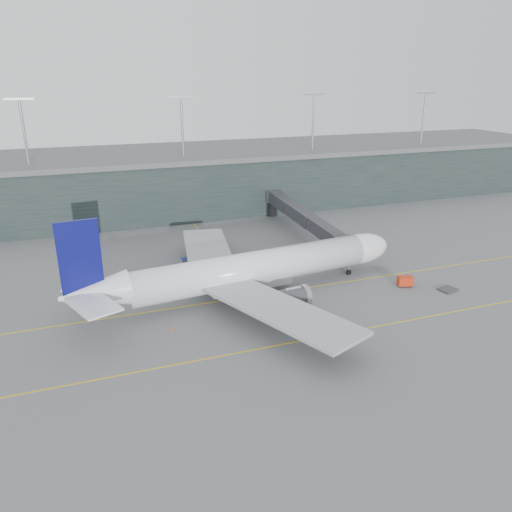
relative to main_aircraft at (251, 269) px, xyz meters
name	(u,v)px	position (x,y,z in m)	size (l,w,h in m)	color
ground	(220,290)	(-4.27, 3.42, -4.49)	(320.00, 320.00, 0.00)	#5C5C61
taxiline_a	(227,300)	(-4.27, -0.58, -4.48)	(160.00, 0.25, 0.02)	gold
taxiline_b	(263,348)	(-4.27, -16.58, -4.48)	(160.00, 0.25, 0.02)	gold
taxiline_lead_main	(217,250)	(0.73, 23.42, -4.48)	(0.25, 60.00, 0.02)	gold
terminal	(158,180)	(-4.27, 61.42, 3.13)	(240.00, 36.00, 29.00)	#1D2827
main_aircraft	(251,269)	(0.00, 0.00, 0.00)	(57.09, 53.32, 16.00)	white
jet_bridge	(295,213)	(20.21, 27.35, 0.57)	(6.12, 44.50, 6.76)	#303035
gse_cart	(405,281)	(25.94, -5.67, -3.55)	(2.84, 2.25, 1.69)	red
baggage_dolly	(448,289)	(31.61, -9.70, -4.32)	(2.85, 2.28, 0.28)	#323136
uld_a	(179,270)	(-9.32, 12.42, -3.46)	(2.61, 2.36, 1.95)	#3C3C41
uld_b	(186,263)	(-7.41, 15.69, -3.55)	(1.98, 1.59, 1.79)	#3C3C41
uld_c	(203,262)	(-4.29, 14.69, -3.43)	(2.68, 2.42, 2.01)	#3C3C41
cone_nose	(412,275)	(29.51, -2.73, -4.10)	(0.49, 0.49, 0.78)	red
cone_wing_stbd	(326,330)	(5.63, -15.64, -4.15)	(0.43, 0.43, 0.69)	#DA5B0C
cone_wing_port	(262,260)	(7.11, 13.91, -4.13)	(0.46, 0.46, 0.72)	#E14B0C
cone_tail	(172,328)	(-14.60, -7.63, -4.13)	(0.45, 0.45, 0.72)	#D7470B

